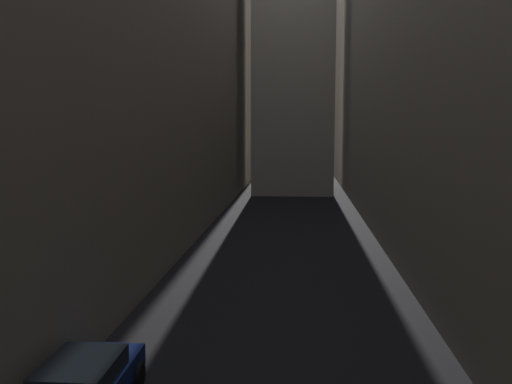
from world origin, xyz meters
TOP-DOWN VIEW (x-y plane):
  - ground_plane at (0.00, 48.00)m, footprint 264.00×264.00m
  - building_block_left at (-11.37, 50.00)m, footprint 11.74×108.00m
  - building_block_right at (12.52, 50.00)m, footprint 14.04×108.00m

SIDE VIEW (x-z plane):
  - ground_plane at x=0.00m, z-range 0.00..0.00m
  - building_block_right at x=12.52m, z-range 0.00..23.85m
  - building_block_left at x=-11.37m, z-range 0.00..25.45m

